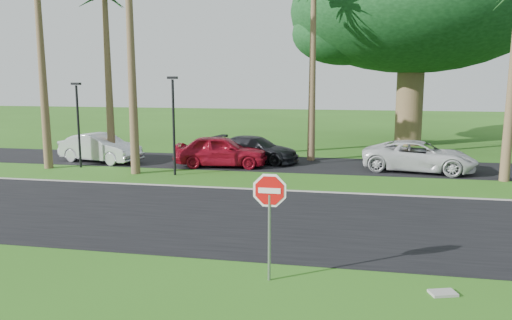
{
  "coord_description": "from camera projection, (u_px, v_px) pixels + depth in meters",
  "views": [
    {
      "loc": [
        2.28,
        -13.66,
        4.56
      ],
      "look_at": [
        -0.95,
        2.81,
        1.8
      ],
      "focal_mm": 35.0,
      "sensor_mm": 36.0,
      "label": 1
    }
  ],
  "objects": [
    {
      "name": "parking_strip",
      "position": [
        308.0,
        165.0,
        26.5
      ],
      "size": [
        120.0,
        5.0,
        0.02
      ],
      "primitive_type": "cube",
      "color": "black",
      "rests_on": "ground"
    },
    {
      "name": "curb",
      "position": [
        294.0,
        191.0,
        20.26
      ],
      "size": [
        120.0,
        0.12,
        0.06
      ],
      "primitive_type": "cube",
      "color": "gray",
      "rests_on": "ground"
    },
    {
      "name": "ground",
      "position": [
        269.0,
        238.0,
        14.4
      ],
      "size": [
        120.0,
        120.0,
        0.0
      ],
      "primitive_type": "plane",
      "color": "#295816",
      "rests_on": "ground"
    },
    {
      "name": "streetlight_right",
      "position": [
        174.0,
        119.0,
        23.34
      ],
      "size": [
        0.45,
        0.25,
        4.64
      ],
      "color": "black",
      "rests_on": "ground"
    },
    {
      "name": "car_minivan",
      "position": [
        419.0,
        157.0,
        24.5
      ],
      "size": [
        5.75,
        3.41,
        1.5
      ],
      "primitive_type": "imported",
      "rotation": [
        0.0,
        0.0,
        1.39
      ],
      "color": "silver",
      "rests_on": "ground"
    },
    {
      "name": "car_red",
      "position": [
        221.0,
        151.0,
        25.83
      ],
      "size": [
        4.98,
        2.46,
        1.63
      ],
      "primitive_type": "imported",
      "rotation": [
        0.0,
        0.0,
        1.69
      ],
      "color": "maroon",
      "rests_on": "ground"
    },
    {
      "name": "car_dark",
      "position": [
        255.0,
        150.0,
        27.21
      ],
      "size": [
        5.13,
        2.97,
        1.4
      ],
      "primitive_type": "imported",
      "rotation": [
        0.0,
        0.0,
        1.35
      ],
      "color": "black",
      "rests_on": "ground"
    },
    {
      "name": "stop_sign_near",
      "position": [
        270.0,
        205.0,
        11.11
      ],
      "size": [
        1.05,
        0.07,
        2.62
      ],
      "color": "gray",
      "rests_on": "ground"
    },
    {
      "name": "utility_slab",
      "position": [
        443.0,
        293.0,
        10.64
      ],
      "size": [
        0.63,
        0.5,
        0.06
      ],
      "primitive_type": "cube",
      "rotation": [
        0.0,
        0.0,
        0.32
      ],
      "color": "gray",
      "rests_on": "ground"
    },
    {
      "name": "car_silver",
      "position": [
        100.0,
        148.0,
        27.25
      ],
      "size": [
        4.94,
        2.69,
        1.55
      ],
      "primitive_type": "imported",
      "rotation": [
        0.0,
        0.0,
        1.33
      ],
      "color": "silver",
      "rests_on": "ground"
    },
    {
      "name": "streetlight_left",
      "position": [
        78.0,
        119.0,
        25.38
      ],
      "size": [
        0.45,
        0.25,
        4.34
      ],
      "color": "black",
      "rests_on": "ground"
    },
    {
      "name": "road",
      "position": [
        280.0,
        219.0,
        16.34
      ],
      "size": [
        120.0,
        8.0,
        0.02
      ],
      "primitive_type": "cube",
      "color": "black",
      "rests_on": "ground"
    },
    {
      "name": "canopy_tree",
      "position": [
        414.0,
        11.0,
        33.11
      ],
      "size": [
        16.5,
        16.5,
        13.12
      ],
      "color": "brown",
      "rests_on": "ground"
    }
  ]
}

